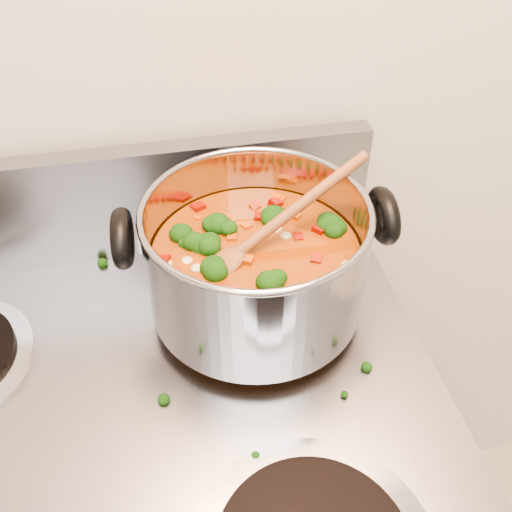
{
  "coord_description": "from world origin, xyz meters",
  "views": [
    {
      "loc": [
        0.07,
        0.83,
        1.45
      ],
      "look_at": [
        0.17,
        1.32,
        1.01
      ],
      "focal_mm": 40.0,
      "sensor_mm": 36.0,
      "label": 1
    }
  ],
  "objects": [
    {
      "name": "wooden_spoon",
      "position": [
        0.17,
        1.32,
        1.04
      ],
      "size": [
        0.23,
        0.11,
        0.1
      ],
      "rotation": [
        0.0,
        0.0,
        0.38
      ],
      "color": "brown",
      "rests_on": "stockpot"
    },
    {
      "name": "cooktop_crumbs",
      "position": [
        0.26,
        1.34,
        0.92
      ],
      "size": [
        0.27,
        0.28,
        0.01
      ],
      "color": "black",
      "rests_on": "electric_range"
    },
    {
      "name": "stockpot",
      "position": [
        0.17,
        1.32,
        1.0
      ],
      "size": [
        0.32,
        0.26,
        0.16
      ],
      "rotation": [
        0.0,
        0.0,
        -0.07
      ],
      "color": "#9D9EA5",
      "rests_on": "electric_range"
    }
  ]
}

